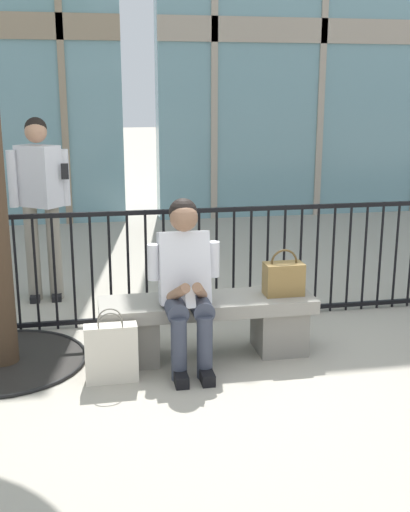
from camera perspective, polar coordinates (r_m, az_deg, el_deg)
The scene contains 7 objects.
ground_plane at distance 4.91m, azimuth 0.22°, elevation -8.79°, with size 60.00×60.00×0.00m, color #A8A091.
stone_bench at distance 4.81m, azimuth 0.22°, elevation -5.82°, with size 1.60×0.44×0.45m.
seated_person_with_phone at distance 4.54m, azimuth -1.72°, elevation -2.04°, with size 0.52×0.66×1.21m.
handbag_on_bench at distance 4.84m, azimuth 7.01°, elevation -1.96°, with size 0.29×0.17×0.35m.
shopping_bag at distance 4.47m, azimuth -8.34°, elevation -8.49°, with size 0.36×0.13×0.51m.
bystander_at_railing at distance 6.13m, azimuth -14.48°, elevation 5.25°, with size 0.55×0.41×1.71m.
plaza_railing at distance 5.46m, azimuth -1.30°, elevation -0.79°, with size 9.84×0.04×0.99m.
Camera 1 is at (-0.85, -4.43, 1.95)m, focal length 44.95 mm.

